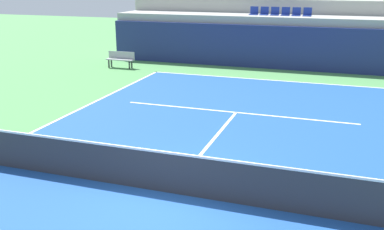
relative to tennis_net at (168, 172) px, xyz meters
name	(u,v)px	position (x,y,z in m)	size (l,w,h in m)	color
ground_plane	(169,193)	(0.00, 0.00, -0.51)	(80.00, 80.00, 0.00)	#4C8C4C
court_surface	(169,193)	(0.00, 0.00, -0.50)	(11.00, 24.00, 0.01)	#1E4C99
baseline_far	(264,80)	(0.00, 11.95, -0.50)	(11.00, 0.10, 0.00)	white
service_line_far	(236,112)	(0.00, 6.40, -0.50)	(8.26, 0.10, 0.00)	white
centre_service_line	(210,143)	(0.00, 3.20, -0.50)	(0.10, 6.40, 0.00)	white
back_wall	(274,47)	(0.00, 14.79, 0.60)	(18.21, 0.30, 2.22)	navy
stands_tier_lower	(278,40)	(0.00, 16.14, 0.81)	(18.21, 2.40, 2.63)	#9E9E99
stands_tier_upper	(285,28)	(0.00, 18.54, 1.19)	(18.21, 2.40, 3.40)	#9E9E99
seating_row_lower	(280,13)	(0.00, 16.23, 2.25)	(3.28, 0.44, 0.44)	navy
tennis_net	(168,172)	(0.00, 0.00, 0.00)	(11.08, 0.08, 1.07)	black
player_bench	(121,58)	(-7.67, 12.40, 0.00)	(1.50, 0.40, 0.85)	#99999E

